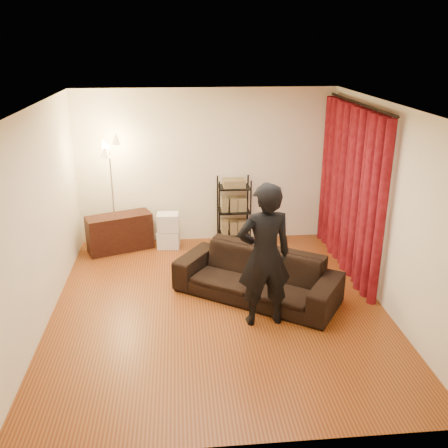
{
  "coord_description": "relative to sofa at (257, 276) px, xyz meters",
  "views": [
    {
      "loc": [
        -0.49,
        -6.01,
        3.48
      ],
      "look_at": [
        0.1,
        0.3,
        1.1
      ],
      "focal_mm": 40.0,
      "sensor_mm": 36.0,
      "label": 1
    }
  ],
  "objects": [
    {
      "name": "wire_shelf",
      "position": [
        -0.1,
        2.04,
        0.26
      ],
      "size": [
        0.63,
        0.52,
        1.2
      ],
      "primitive_type": null,
      "rotation": [
        0.0,
        0.0,
        0.28
      ],
      "color": "black",
      "rests_on": "ground"
    },
    {
      "name": "floor_lamp",
      "position": [
        -2.15,
        1.82,
        0.65
      ],
      "size": [
        0.43,
        0.43,
        1.97
      ],
      "primitive_type": null,
      "rotation": [
        0.0,
        0.0,
        0.25
      ],
      "color": "silver",
      "rests_on": "ground"
    },
    {
      "name": "media_cabinet",
      "position": [
        -2.09,
        1.9,
        -0.02
      ],
      "size": [
        1.17,
        0.78,
        0.64
      ],
      "primitive_type": "cube",
      "rotation": [
        0.0,
        0.0,
        0.37
      ],
      "color": "black",
      "rests_on": "ground"
    },
    {
      "name": "person",
      "position": [
        -0.02,
        -0.67,
        0.61
      ],
      "size": [
        0.73,
        0.52,
        1.88
      ],
      "primitive_type": "imported",
      "rotation": [
        0.0,
        0.0,
        3.25
      ],
      "color": "black",
      "rests_on": "ground"
    },
    {
      "name": "ceiling",
      "position": [
        -0.56,
        -0.23,
        2.37
      ],
      "size": [
        5.0,
        5.0,
        0.0
      ],
      "primitive_type": "plane",
      "rotation": [
        3.14,
        0.0,
        0.0
      ],
      "color": "white",
      "rests_on": "ground"
    },
    {
      "name": "storage_boxes",
      "position": [
        -1.26,
        1.91,
        -0.02
      ],
      "size": [
        0.4,
        0.33,
        0.63
      ],
      "primitive_type": null,
      "rotation": [
        0.0,
        0.0,
        -0.08
      ],
      "color": "silver",
      "rests_on": "ground"
    },
    {
      "name": "wall_back",
      "position": [
        -0.56,
        2.27,
        1.02
      ],
      "size": [
        5.0,
        0.0,
        5.0
      ],
      "primitive_type": "plane",
      "rotation": [
        1.57,
        0.0,
        0.0
      ],
      "color": "white",
      "rests_on": "ground"
    },
    {
      "name": "curtain",
      "position": [
        1.57,
        0.89,
        0.94
      ],
      "size": [
        0.22,
        2.65,
        2.55
      ],
      "primitive_type": null,
      "color": "maroon",
      "rests_on": "ground"
    },
    {
      "name": "wall_right",
      "position": [
        1.69,
        -0.23,
        1.02
      ],
      "size": [
        0.0,
        5.0,
        5.0
      ],
      "primitive_type": "plane",
      "rotation": [
        1.57,
        0.0,
        -1.57
      ],
      "color": "white",
      "rests_on": "ground"
    },
    {
      "name": "wall_left",
      "position": [
        -2.81,
        -0.23,
        1.02
      ],
      "size": [
        0.0,
        5.0,
        5.0
      ],
      "primitive_type": "plane",
      "rotation": [
        1.57,
        0.0,
        1.57
      ],
      "color": "white",
      "rests_on": "ground"
    },
    {
      "name": "sofa",
      "position": [
        0.0,
        0.0,
        0.0
      ],
      "size": [
        2.4,
        2.02,
        0.67
      ],
      "primitive_type": "imported",
      "rotation": [
        0.0,
        0.0,
        -0.59
      ],
      "color": "black",
      "rests_on": "ground"
    },
    {
      "name": "floor",
      "position": [
        -0.56,
        -0.23,
        -0.33
      ],
      "size": [
        5.0,
        5.0,
        0.0
      ],
      "primitive_type": "plane",
      "color": "brown",
      "rests_on": "ground"
    },
    {
      "name": "wall_front",
      "position": [
        -0.56,
        -2.73,
        1.02
      ],
      "size": [
        5.0,
        0.0,
        5.0
      ],
      "primitive_type": "plane",
      "rotation": [
        -1.57,
        0.0,
        0.0
      ],
      "color": "white",
      "rests_on": "ground"
    },
    {
      "name": "curtain_rod",
      "position": [
        1.59,
        0.89,
        2.25
      ],
      "size": [
        0.04,
        2.65,
        0.04
      ],
      "primitive_type": "cylinder",
      "rotation": [
        1.57,
        0.0,
        0.0
      ],
      "color": "black",
      "rests_on": "wall_right"
    }
  ]
}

